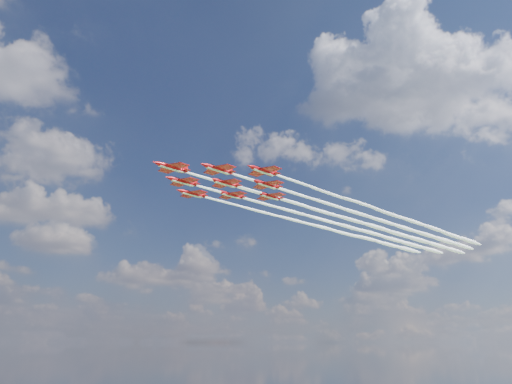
% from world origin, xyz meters
% --- Properties ---
extents(jet_lead, '(141.47, 38.22, 2.86)m').
position_xyz_m(jet_lead, '(44.57, 16.67, 86.84)').
color(jet_lead, red).
extents(jet_row2_port, '(141.47, 38.22, 2.86)m').
position_xyz_m(jet_row2_port, '(55.81, 11.31, 86.84)').
color(jet_row2_port, red).
extents(jet_row2_starb, '(141.47, 38.22, 2.86)m').
position_xyz_m(jet_row2_starb, '(52.17, 26.53, 86.84)').
color(jet_row2_starb, red).
extents(jet_row3_port, '(141.47, 38.22, 2.86)m').
position_xyz_m(jet_row3_port, '(67.05, 5.96, 86.84)').
color(jet_row3_port, red).
extents(jet_row3_centre, '(141.47, 38.22, 2.86)m').
position_xyz_m(jet_row3_centre, '(63.41, 21.17, 86.84)').
color(jet_row3_centre, red).
extents(jet_row3_starb, '(141.47, 38.22, 2.86)m').
position_xyz_m(jet_row3_starb, '(59.77, 36.39, 86.84)').
color(jet_row3_starb, red).
extents(jet_row4_port, '(141.47, 38.22, 2.86)m').
position_xyz_m(jet_row4_port, '(74.65, 15.82, 86.84)').
color(jet_row4_port, red).
extents(jet_row4_starb, '(141.47, 38.22, 2.86)m').
position_xyz_m(jet_row4_starb, '(71.01, 31.03, 86.84)').
color(jet_row4_starb, red).
extents(jet_tail, '(141.47, 38.22, 2.86)m').
position_xyz_m(jet_tail, '(82.25, 25.68, 86.84)').
color(jet_tail, red).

